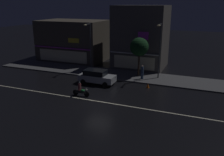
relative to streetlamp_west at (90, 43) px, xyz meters
The scene contains 12 objects.
ground_plane 11.91m from the streetlamp_west, 58.99° to the right, with size 140.00×140.00×0.00m, color black.
lane_divider_stripe 11.91m from the streetlamp_west, 58.99° to the right, with size 36.92×0.16×0.01m, color beige.
sidewalk_far 7.01m from the streetlamp_west, ahead, with size 38.86×4.72×0.14m, color #4C4C4F.
storefront_left_block 8.09m from the streetlamp_west, 136.88° to the left, with size 10.67×7.11×6.57m.
storefront_center_block 7.82m from the streetlamp_west, 42.29° to the left, with size 7.36×6.60×8.95m.
streetlamp_west is the anchor object (origin of this frame).
streetlamp_mid 9.63m from the streetlamp_west, ahead, with size 0.44×1.64×6.80m.
pedestrian_on_sidewalk 8.54m from the streetlamp_west, ahead, with size 0.33×0.33×1.75m.
street_tree 7.03m from the streetlamp_west, ahead, with size 2.37×2.37×4.97m.
parked_car_near_kerb 6.48m from the streetlamp_west, 55.45° to the right, with size 4.30×1.98×1.67m.
motorcycle_following 10.13m from the streetlamp_west, 69.13° to the right, with size 1.90×0.60×1.52m.
traffic_cone 10.73m from the streetlamp_west, 22.74° to the right, with size 0.36×0.36×0.55m, color orange.
Camera 1 is at (9.32, -19.54, 9.13)m, focal length 38.33 mm.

